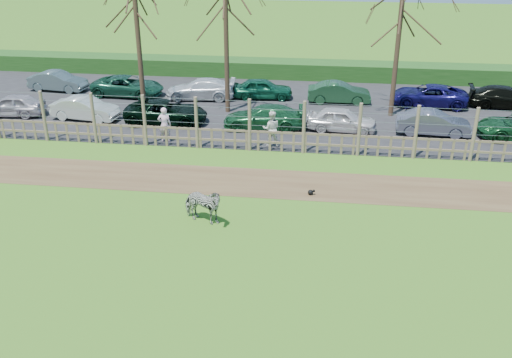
# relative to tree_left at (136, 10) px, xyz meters

# --- Properties ---
(ground) EXTENTS (120.00, 120.00, 0.00)m
(ground) POSITION_rel_tree_left_xyz_m (6.50, -12.50, -5.62)
(ground) COLOR #52882E
(ground) RESTS_ON ground
(dirt_strip) EXTENTS (34.00, 2.80, 0.01)m
(dirt_strip) POSITION_rel_tree_left_xyz_m (6.50, -8.00, -5.61)
(dirt_strip) COLOR brown
(dirt_strip) RESTS_ON ground
(asphalt) EXTENTS (44.00, 13.00, 0.04)m
(asphalt) POSITION_rel_tree_left_xyz_m (6.50, 2.00, -5.60)
(asphalt) COLOR #232326
(asphalt) RESTS_ON ground
(hedge) EXTENTS (46.00, 2.00, 1.10)m
(hedge) POSITION_rel_tree_left_xyz_m (6.50, 9.00, -5.07)
(hedge) COLOR #1E4716
(hedge) RESTS_ON ground
(fence) EXTENTS (30.16, 0.16, 2.50)m
(fence) POSITION_rel_tree_left_xyz_m (6.50, -4.50, -4.81)
(fence) COLOR brown
(fence) RESTS_ON ground
(tree_left) EXTENTS (4.80, 4.80, 7.88)m
(tree_left) POSITION_rel_tree_left_xyz_m (0.00, 0.00, 0.00)
(tree_left) COLOR #3D2B1E
(tree_left) RESTS_ON ground
(tree_mid) EXTENTS (4.80, 4.80, 6.83)m
(tree_mid) POSITION_rel_tree_left_xyz_m (4.50, 1.00, -0.75)
(tree_mid) COLOR #3D2B1E
(tree_mid) RESTS_ON ground
(tree_right) EXTENTS (4.80, 4.80, 7.35)m
(tree_right) POSITION_rel_tree_left_xyz_m (13.50, 1.50, -0.37)
(tree_right) COLOR #3D2B1E
(tree_right) RESTS_ON ground
(zebra) EXTENTS (1.79, 1.22, 1.38)m
(zebra) POSITION_rel_tree_left_xyz_m (5.78, -11.57, -4.93)
(zebra) COLOR gray
(zebra) RESTS_ON ground
(visitor_a) EXTENTS (0.69, 0.51, 1.72)m
(visitor_a) POSITION_rel_tree_left_xyz_m (2.30, -3.98, -4.71)
(visitor_a) COLOR silver
(visitor_a) RESTS_ON asphalt
(visitor_b) EXTENTS (0.89, 0.73, 1.72)m
(visitor_b) POSITION_rel_tree_left_xyz_m (7.45, -3.90, -4.71)
(visitor_b) COLOR silver
(visitor_b) RESTS_ON asphalt
(crow) EXTENTS (0.29, 0.21, 0.23)m
(crow) POSITION_rel_tree_left_xyz_m (9.54, -8.85, -5.50)
(crow) COLOR black
(crow) RESTS_ON ground
(car_0) EXTENTS (3.63, 1.71, 1.20)m
(car_0) POSITION_rel_tree_left_xyz_m (-7.06, -1.20, -4.98)
(car_0) COLOR #B9ADB4
(car_0) RESTS_ON asphalt
(car_1) EXTENTS (3.78, 1.73, 1.20)m
(car_1) POSITION_rel_tree_left_xyz_m (-2.83, -1.29, -4.98)
(car_1) COLOR silver
(car_1) RESTS_ON asphalt
(car_2) EXTENTS (4.41, 2.20, 1.20)m
(car_2) POSITION_rel_tree_left_xyz_m (1.62, -1.31, -4.98)
(car_2) COLOR black
(car_2) RESTS_ON asphalt
(car_3) EXTENTS (4.23, 1.92, 1.20)m
(car_3) POSITION_rel_tree_left_xyz_m (6.82, -1.50, -4.98)
(car_3) COLOR #1C572F
(car_3) RESTS_ON asphalt
(car_4) EXTENTS (3.64, 1.74, 1.20)m
(car_4) POSITION_rel_tree_left_xyz_m (10.78, -1.36, -4.98)
(car_4) COLOR silver
(car_4) RESTS_ON asphalt
(car_5) EXTENTS (3.73, 1.53, 1.20)m
(car_5) POSITION_rel_tree_left_xyz_m (15.31, -1.32, -4.98)
(car_5) COLOR #565666
(car_5) RESTS_ON asphalt
(car_7) EXTENTS (3.75, 1.63, 1.20)m
(car_7) POSITION_rel_tree_left_xyz_m (-6.72, 3.81, -4.98)
(car_7) COLOR slate
(car_7) RESTS_ON asphalt
(car_8) EXTENTS (4.43, 2.26, 1.20)m
(car_8) POSITION_rel_tree_left_xyz_m (-2.04, 3.28, -4.98)
(car_8) COLOR #194B34
(car_8) RESTS_ON asphalt
(car_9) EXTENTS (4.27, 2.05, 1.20)m
(car_9) POSITION_rel_tree_left_xyz_m (2.48, 3.20, -4.98)
(car_9) COLOR silver
(car_9) RESTS_ON asphalt
(car_10) EXTENTS (3.64, 1.75, 1.20)m
(car_10) POSITION_rel_tree_left_xyz_m (6.14, 3.77, -4.98)
(car_10) COLOR #115437
(car_10) RESTS_ON asphalt
(car_11) EXTENTS (3.68, 1.38, 1.20)m
(car_11) POSITION_rel_tree_left_xyz_m (10.67, 3.47, -4.98)
(car_11) COLOR #224E2C
(car_11) RESTS_ON asphalt
(car_12) EXTENTS (4.45, 2.30, 1.20)m
(car_12) POSITION_rel_tree_left_xyz_m (15.76, 3.56, -4.98)
(car_12) COLOR #151153
(car_12) RESTS_ON asphalt
(car_13) EXTENTS (4.28, 2.08, 1.20)m
(car_13) POSITION_rel_tree_left_xyz_m (20.09, 3.72, -4.98)
(car_13) COLOR black
(car_13) RESTS_ON asphalt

